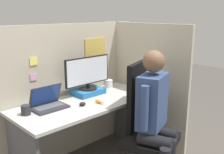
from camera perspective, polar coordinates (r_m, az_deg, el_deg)
cubicle_panel_back at (r=2.96m, az=-9.76°, el=-3.06°), size 2.01×0.05×1.48m
cubicle_panel_right at (r=3.17m, az=6.30°, el=-1.86°), size 0.04×1.29×1.48m
desk at (r=2.76m, az=-5.40°, el=-8.62°), size 1.51×0.66×0.72m
paper_box at (r=2.91m, az=-5.20°, el=-3.18°), size 0.33×0.23×0.06m
monitor at (r=2.86m, az=-5.33°, el=1.00°), size 0.58×0.19×0.36m
laptop at (r=2.55m, az=-13.67°, el=-5.68°), size 0.32×0.21×0.22m
mouse at (r=2.57m, az=-6.45°, el=-5.86°), size 0.07×0.05×0.04m
stapler at (r=3.09m, az=5.23°, el=-2.17°), size 0.05×0.14×0.06m
carrot_toy at (r=2.60m, az=-2.45°, el=-5.52°), size 0.04×0.13×0.04m
office_chair at (r=2.58m, az=7.09°, el=-9.89°), size 0.59×0.63×1.13m
person at (r=2.38m, az=9.39°, el=-7.26°), size 0.46×0.47×1.28m
coffee_mug at (r=3.15m, az=-0.71°, el=-1.46°), size 0.09×0.09×0.09m
pen_cup at (r=2.45m, az=-18.25°, el=-6.83°), size 0.08×0.08×0.09m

